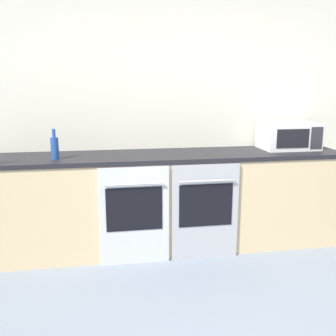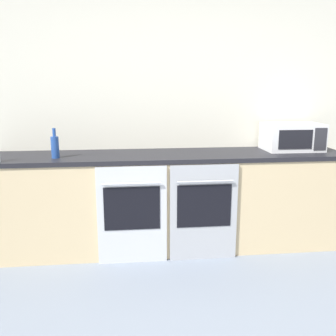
{
  "view_description": "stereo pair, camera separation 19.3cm",
  "coord_description": "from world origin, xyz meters",
  "px_view_note": "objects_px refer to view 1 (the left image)",
  "views": [
    {
      "loc": [
        -0.6,
        -1.46,
        1.54
      ],
      "look_at": [
        -0.03,
        1.91,
        0.78
      ],
      "focal_mm": 40.0,
      "sensor_mm": 36.0,
      "label": 1
    },
    {
      "loc": [
        -0.41,
        -1.49,
        1.54
      ],
      "look_at": [
        -0.03,
        1.91,
        0.78
      ],
      "focal_mm": 40.0,
      "sensor_mm": 36.0,
      "label": 2
    }
  ],
  "objects_px": {
    "oven_right": "(205,211)",
    "oven_left": "(134,215)",
    "bottle_blue": "(55,147)",
    "microwave": "(289,136)"
  },
  "relations": [
    {
      "from": "oven_right",
      "to": "oven_left",
      "type": "bearing_deg",
      "value": 180.0
    },
    {
      "from": "bottle_blue",
      "to": "oven_left",
      "type": "bearing_deg",
      "value": -18.09
    },
    {
      "from": "oven_left",
      "to": "oven_right",
      "type": "xyz_separation_m",
      "value": [
        0.63,
        0.0,
        0.0
      ]
    },
    {
      "from": "oven_right",
      "to": "microwave",
      "type": "distance_m",
      "value": 1.19
    },
    {
      "from": "microwave",
      "to": "oven_right",
      "type": "bearing_deg",
      "value": -157.79
    },
    {
      "from": "microwave",
      "to": "bottle_blue",
      "type": "relative_size",
      "value": 2.07
    },
    {
      "from": "oven_left",
      "to": "microwave",
      "type": "xyz_separation_m",
      "value": [
        1.57,
        0.39,
        0.6
      ]
    },
    {
      "from": "oven_left",
      "to": "bottle_blue",
      "type": "distance_m",
      "value": 0.9
    },
    {
      "from": "oven_left",
      "to": "bottle_blue",
      "type": "relative_size",
      "value": 3.33
    },
    {
      "from": "oven_left",
      "to": "microwave",
      "type": "bearing_deg",
      "value": 13.77
    }
  ]
}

